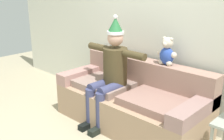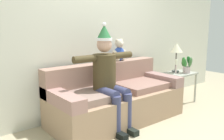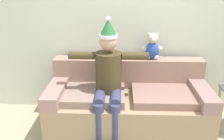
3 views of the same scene
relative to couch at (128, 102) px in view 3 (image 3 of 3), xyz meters
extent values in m
cube|color=silver|center=(0.00, 0.55, 1.00)|extent=(7.00, 0.10, 2.70)
cube|color=#A08064|center=(0.00, -0.05, -0.11)|extent=(2.15, 0.94, 0.47)
cube|color=#9C7768|center=(0.00, 0.30, 0.33)|extent=(2.15, 0.24, 0.42)
cube|color=#A27871|center=(-0.96, -0.05, 0.21)|extent=(0.22, 0.94, 0.17)
cube|color=gray|center=(0.96, -0.05, 0.21)|extent=(0.22, 0.94, 0.17)
cube|color=gray|center=(-0.48, -0.10, 0.17)|extent=(0.86, 0.66, 0.10)
cube|color=#916B60|center=(0.48, -0.10, 0.17)|extent=(0.86, 0.66, 0.10)
cylinder|color=#443820|center=(-0.27, -0.07, 0.48)|extent=(0.34, 0.34, 0.52)
sphere|color=tan|center=(-0.27, -0.07, 0.88)|extent=(0.22, 0.22, 0.22)
cylinder|color=white|center=(-0.27, -0.07, 0.96)|extent=(0.23, 0.23, 0.04)
cone|color=#256736|center=(-0.27, -0.07, 1.07)|extent=(0.21, 0.21, 0.20)
sphere|color=white|center=(-0.27, -0.07, 1.17)|extent=(0.06, 0.06, 0.06)
cylinder|color=#3A3D62|center=(-0.37, -0.27, 0.22)|extent=(0.14, 0.40, 0.14)
cylinder|color=#3A3D62|center=(-0.37, -0.47, -0.06)|extent=(0.13, 0.13, 0.57)
cylinder|color=#3A3D62|center=(-0.17, -0.27, 0.22)|extent=(0.14, 0.40, 0.14)
cylinder|color=#3A3D62|center=(-0.17, -0.47, -0.06)|extent=(0.13, 0.13, 0.57)
cylinder|color=#443820|center=(-0.61, -0.07, 0.70)|extent=(0.34, 0.10, 0.10)
cylinder|color=#443820|center=(0.07, -0.07, 0.70)|extent=(0.34, 0.10, 0.10)
ellipsoid|color=#2A47A2|center=(0.33, 0.30, 0.67)|extent=(0.20, 0.16, 0.24)
sphere|color=beige|center=(0.33, 0.30, 0.85)|extent=(0.15, 0.15, 0.15)
sphere|color=beige|center=(0.33, 0.24, 0.84)|extent=(0.07, 0.07, 0.07)
sphere|color=beige|center=(0.28, 0.30, 0.90)|extent=(0.05, 0.05, 0.05)
sphere|color=beige|center=(0.38, 0.30, 0.90)|extent=(0.05, 0.05, 0.05)
sphere|color=beige|center=(0.23, 0.30, 0.70)|extent=(0.08, 0.08, 0.08)
sphere|color=beige|center=(0.27, 0.27, 0.58)|extent=(0.08, 0.08, 0.08)
sphere|color=beige|center=(0.44, 0.30, 0.70)|extent=(0.08, 0.08, 0.08)
sphere|color=beige|center=(0.39, 0.27, 0.58)|extent=(0.08, 0.08, 0.08)
cylinder|color=#9CA095|center=(1.28, 0.09, -0.06)|extent=(0.04, 0.04, 0.57)
camera|label=1|loc=(2.22, -2.76, 1.60)|focal=43.53mm
camera|label=2|loc=(-2.36, -2.87, 1.17)|focal=38.88mm
camera|label=3|loc=(-0.11, -2.98, 1.61)|focal=38.52mm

